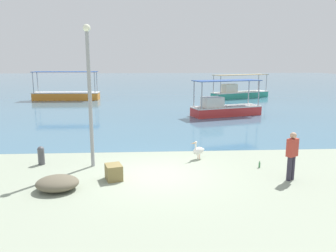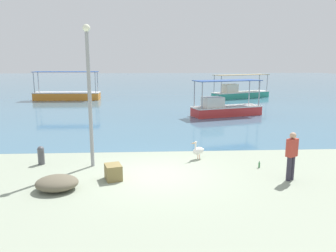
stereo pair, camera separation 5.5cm
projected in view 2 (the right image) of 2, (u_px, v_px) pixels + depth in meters
ground at (156, 174)px, 11.89m from camera, size 120.00×120.00×0.00m
harbor_water at (151, 83)px, 58.87m from camera, size 110.00×90.00×0.00m
fishing_boat_far_right at (239, 92)px, 35.62m from camera, size 6.84×4.18×2.53m
fishing_boat_outer at (67, 94)px, 33.98m from camera, size 6.73×1.75×2.91m
fishing_boat_near_right at (225, 108)px, 24.32m from camera, size 5.48×3.05×2.62m
pelican at (198, 150)px, 13.66m from camera, size 0.71×0.57×0.80m
lamp_post at (89, 89)px, 12.25m from camera, size 0.28×0.28×5.35m
mooring_bollard at (41, 155)px, 12.98m from camera, size 0.27×0.27×0.74m
fisherman_standing at (291, 155)px, 11.16m from camera, size 0.46×0.40×1.69m
net_pile at (57, 183)px, 10.43m from camera, size 1.35×1.15×0.46m
cargo_crate at (113, 172)px, 11.34m from camera, size 0.69×0.77×0.54m
glass_bottle at (259, 165)px, 12.62m from camera, size 0.07×0.07×0.27m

